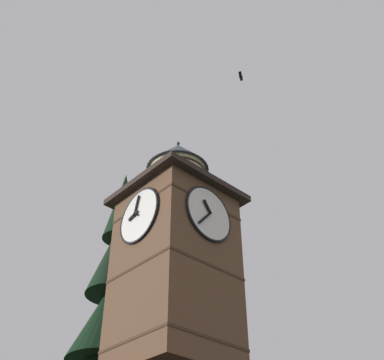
{
  "coord_description": "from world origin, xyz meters",
  "views": [
    {
      "loc": [
        11.24,
        11.54,
        1.79
      ],
      "look_at": [
        -0.44,
        -1.18,
        14.86
      ],
      "focal_mm": 47.61,
      "sensor_mm": 36.0,
      "label": 1
    }
  ],
  "objects": [
    {
      "name": "flying_bird_high",
      "position": [
        -2.57,
        0.22,
        21.85
      ],
      "size": [
        0.6,
        0.46,
        0.14
      ],
      "color": "black"
    },
    {
      "name": "clock_tower",
      "position": [
        0.07,
        -1.55,
        11.2
      ],
      "size": [
        4.31,
        4.31,
        10.27
      ],
      "color": "brown",
      "rests_on": "building_main"
    }
  ]
}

